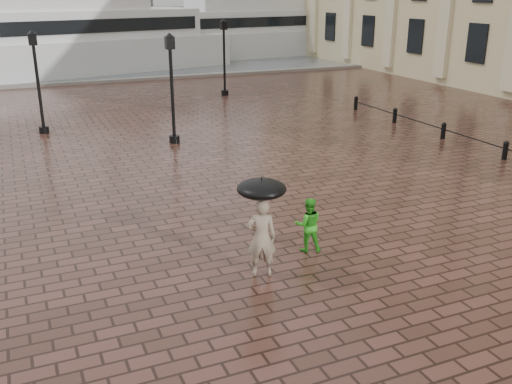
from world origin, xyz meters
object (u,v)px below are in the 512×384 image
at_px(ferry_near, 63,39).
at_px(ferry_far, 250,30).
at_px(adult_pedestrian, 261,238).
at_px(child_pedestrian, 308,225).
at_px(street_lamps, 48,82).

distance_m(ferry_near, ferry_far, 18.80).
bearing_deg(adult_pedestrian, child_pedestrian, -135.27).
bearing_deg(adult_pedestrian, ferry_far, -91.97).
relative_size(adult_pedestrian, ferry_near, 0.07).
height_order(adult_pedestrian, ferry_far, ferry_far).
bearing_deg(ferry_near, child_pedestrian, -100.45).
distance_m(street_lamps, child_pedestrian, 16.09).
xyz_separation_m(street_lamps, ferry_far, (20.50, 26.05, 0.07)).
height_order(child_pedestrian, ferry_far, ferry_far).
distance_m(child_pedestrian, ferry_near, 35.70).
bearing_deg(street_lamps, ferry_near, 82.67).
height_order(street_lamps, ferry_far, ferry_far).
bearing_deg(street_lamps, adult_pedestrian, -78.70).
bearing_deg(child_pedestrian, ferry_far, -91.09).
xyz_separation_m(street_lamps, ferry_near, (2.61, 20.30, 0.29)).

